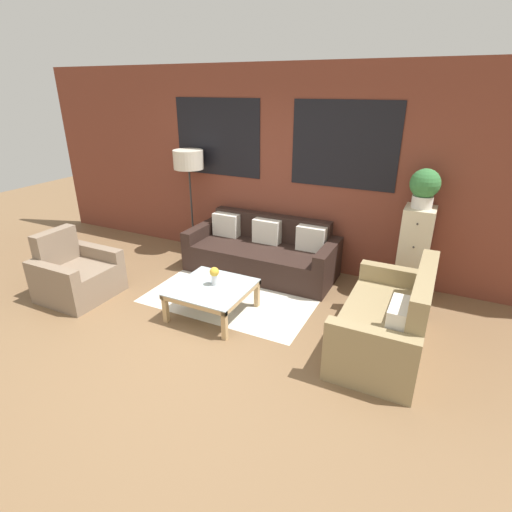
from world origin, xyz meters
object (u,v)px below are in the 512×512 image
Objects in this scene: armchair_corner at (76,276)px; coffee_table at (212,291)px; couch_dark at (262,253)px; potted_plant at (425,187)px; floor_lamp at (189,163)px; flower_vase at (214,274)px; settee_vintage at (388,323)px; drawer_cabinet at (414,253)px.

coffee_table is at bearing 11.65° from armchair_corner.
couch_dark is 2.50× the size of coffee_table.
couch_dark is at bearing -174.11° from potted_plant.
floor_lamp is (-1.30, 1.51, 1.13)m from coffee_table.
settee_vintage is at bearing 3.95° from flower_vase.
potted_plant is (3.31, 0.03, -0.02)m from floor_lamp.
coffee_table is 0.19m from flower_vase.
armchair_corner is 0.52× the size of floor_lamp.
couch_dark is 1.76m from floor_lamp.
armchair_corner is 4.27m from drawer_cabinet.
armchair_corner is 0.99× the size of coffee_table.
armchair_corner is 1.87m from flower_vase.
armchair_corner is 1.84m from coffee_table.
drawer_cabinet is at bearing 37.42° from coffee_table.
flower_vase is at bearing -176.05° from settee_vintage.
couch_dark is at bearing 149.50° from settee_vintage.
flower_vase is at bearing 13.21° from armchair_corner.
coffee_table is at bearing -96.45° from flower_vase.
coffee_table is 0.73× the size of drawer_cabinet.
drawer_cabinet is at bearing 36.54° from flower_vase.
floor_lamp reaches higher than drawer_cabinet.
settee_vintage is (1.94, -1.14, 0.03)m from couch_dark.
drawer_cabinet reaches higher than coffee_table.
potted_plant reaches higher than flower_vase.
drawer_cabinet reaches higher than settee_vintage.
floor_lamp reaches higher than potted_plant.
couch_dark is 2.25m from settee_vintage.
drawer_cabinet reaches higher than couch_dark.
settee_vintage reaches higher than coffee_table.
settee_vintage reaches higher than flower_vase.
couch_dark is 2.49m from armchair_corner.
flower_vase is (-2.00, -1.48, -0.09)m from drawer_cabinet.
floor_lamp reaches higher than settee_vintage.
potted_plant is at bearing 26.60° from armchair_corner.
armchair_corner reaches higher than coffee_table.
couch_dark is 2.52× the size of armchair_corner.
floor_lamp is 2.17m from flower_vase.
drawer_cabinet is at bearing 5.88° from couch_dark.
settee_vintage reaches higher than armchair_corner.
potted_plant is (2.01, 1.54, 1.11)m from coffee_table.
couch_dark is 2.31m from potted_plant.
armchair_corner is at bearing -168.35° from coffee_table.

